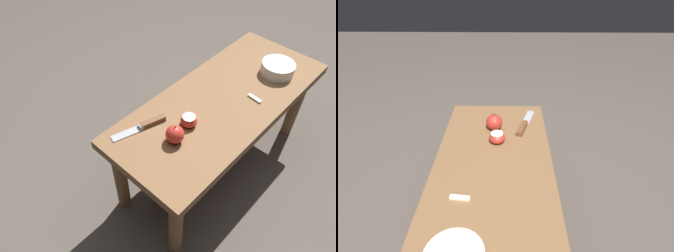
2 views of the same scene
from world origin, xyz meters
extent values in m
plane|color=#4C443D|center=(0.00, 0.00, 0.00)|extent=(8.00, 8.00, 0.00)
cube|color=brown|center=(0.00, 0.00, 0.42)|extent=(1.03, 0.43, 0.04)
cylinder|color=brown|center=(-0.46, -0.16, 0.20)|extent=(0.05, 0.05, 0.40)
cylinder|color=brown|center=(0.46, -0.16, 0.20)|extent=(0.05, 0.05, 0.40)
cylinder|color=brown|center=(-0.46, 0.16, 0.20)|extent=(0.05, 0.05, 0.40)
cylinder|color=brown|center=(0.46, 0.16, 0.20)|extent=(0.05, 0.05, 0.40)
cube|color=#9EA0A5|center=(-0.40, 0.15, 0.45)|extent=(0.12, 0.07, 0.00)
cube|color=#9EA0A5|center=(-0.35, 0.13, 0.45)|extent=(0.02, 0.03, 0.02)
cube|color=brown|center=(-0.30, 0.11, 0.45)|extent=(0.11, 0.05, 0.02)
sphere|color=red|center=(-0.31, -0.01, 0.48)|extent=(0.07, 0.07, 0.07)
cylinder|color=#4C3319|center=(-0.31, -0.01, 0.51)|extent=(0.00, 0.00, 0.01)
ellipsoid|color=red|center=(-0.21, 0.01, 0.46)|extent=(0.06, 0.06, 0.04)
cylinder|color=white|center=(-0.21, 0.01, 0.48)|extent=(0.05, 0.05, 0.00)
cube|color=white|center=(0.09, -0.09, 0.45)|extent=(0.02, 0.07, 0.01)
cylinder|color=silver|center=(0.30, -0.07, 0.47)|extent=(0.15, 0.15, 0.05)
camera|label=1|loc=(-0.89, -0.52, 1.35)|focal=35.00mm
camera|label=2|loc=(0.64, 0.06, 1.07)|focal=28.00mm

